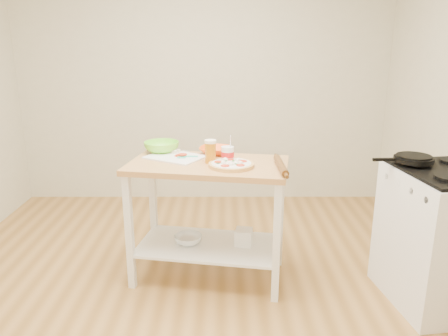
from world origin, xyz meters
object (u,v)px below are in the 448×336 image
skillet (413,159)px  orange_bowl (215,150)px  spatula (187,157)px  pizza (231,164)px  gas_stove (441,237)px  green_bowl (162,147)px  knife (170,149)px  rolling_pin (281,166)px  yogurt_tub (228,154)px  shelf_glass_bowl (188,239)px  beer_pint (210,151)px  cutting_board (176,157)px  shelf_bin (244,237)px  prep_island (208,196)px

skillet → orange_bowl: skillet is taller
skillet → spatula: size_ratio=2.71×
pizza → gas_stove: bearing=-9.2°
skillet → green_bowl: (-1.75, 0.48, -0.03)m
pizza → knife: (-0.48, 0.43, 0.00)m
orange_bowl → rolling_pin: bearing=-42.3°
skillet → yogurt_tub: (-1.24, 0.21, -0.02)m
orange_bowl → shelf_glass_bowl: bearing=-129.7°
gas_stove → beer_pint: (-1.56, 0.33, 0.51)m
orange_bowl → yogurt_tub: size_ratio=1.17×
knife → orange_bowl: (0.36, -0.07, 0.01)m
cutting_board → shelf_bin: 0.79m
green_bowl → gas_stove: bearing=-17.9°
gas_stove → pizza: (-1.41, 0.23, 0.44)m
beer_pint → yogurt_tub: 0.13m
pizza → green_bowl: bearing=143.3°
cutting_board → shelf_glass_bowl: cutting_board is taller
gas_stove → orange_bowl: 1.70m
spatula → shelf_glass_bowl: size_ratio=0.71×
beer_pint → yogurt_tub: (0.12, 0.03, -0.03)m
spatula → prep_island: bearing=-32.2°
knife → shelf_bin: 0.89m
skillet → cutting_board: 1.66m
cutting_board → skillet: bearing=19.1°
gas_stove → spatula: bearing=158.1°
green_bowl → rolling_pin: (0.87, -0.46, -0.02)m
skillet → cutting_board: size_ratio=0.82×
gas_stove → shelf_bin: (-1.31, 0.32, -0.15)m
cutting_board → spatula: cutting_board is taller
knife → rolling_pin: bearing=-10.9°
beer_pint → shelf_bin: beer_pint is taller
gas_stove → yogurt_tub: 1.55m
pizza → yogurt_tub: size_ratio=1.60×
gas_stove → shelf_glass_bowl: 1.77m
orange_bowl → green_bowl: bearing=173.7°
gas_stove → orange_bowl: gas_stove is taller
skillet → spatula: (-1.54, 0.29, -0.06)m
yogurt_tub → pizza: bearing=-79.0°
knife → skillet: bearing=3.3°
prep_island → rolling_pin: size_ratio=2.94×
rolling_pin → gas_stove: bearing=-8.9°
orange_bowl → yogurt_tub: (0.10, -0.23, 0.03)m
skillet → cutting_board: (-1.63, 0.33, -0.07)m
cutting_board → orange_bowl: orange_bowl is taller
green_bowl → shelf_glass_bowl: size_ratio=1.28×
prep_island → pizza: bearing=-31.2°
yogurt_tub → gas_stove: bearing=-13.9°
cutting_board → prep_island: bearing=0.6°
green_bowl → cutting_board: bearing=-51.8°
skillet → green_bowl: size_ratio=1.51×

